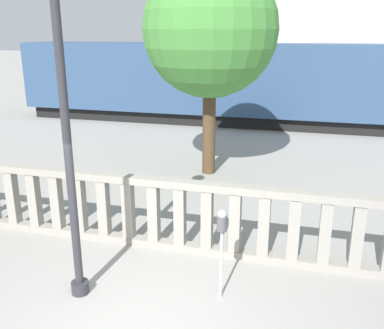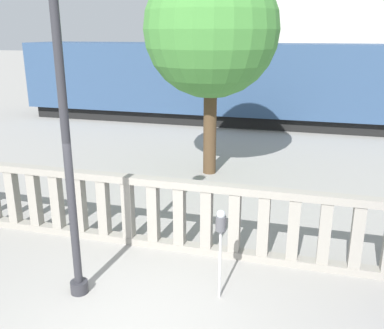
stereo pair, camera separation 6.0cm
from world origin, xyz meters
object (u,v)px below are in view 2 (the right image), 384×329
(tree_left, at_px, (211,30))
(lamppost, at_px, (62,89))
(train_near, at_px, (353,86))
(parking_meter, at_px, (221,229))

(tree_left, bearing_deg, lamppost, -95.13)
(lamppost, xyz_separation_m, train_near, (5.00, 13.92, -1.42))
(parking_meter, bearing_deg, tree_left, 104.89)
(tree_left, bearing_deg, parking_meter, -75.11)
(train_near, bearing_deg, parking_meter, -101.72)
(parking_meter, distance_m, tree_left, 6.93)
(parking_meter, height_order, train_near, train_near)
(lamppost, bearing_deg, tree_left, 84.87)
(train_near, distance_m, tree_left, 8.85)
(parking_meter, bearing_deg, lamppost, -167.63)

